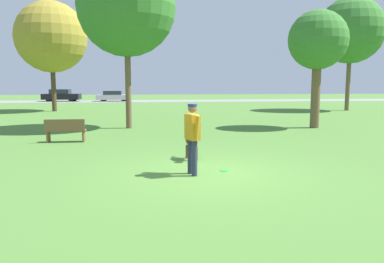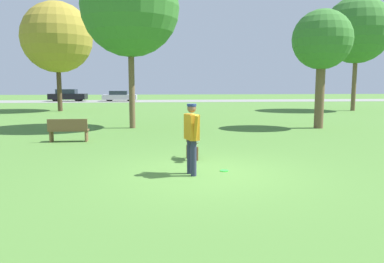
{
  "view_description": "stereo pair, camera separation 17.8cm",
  "coord_description": "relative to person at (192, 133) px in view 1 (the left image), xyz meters",
  "views": [
    {
      "loc": [
        -1.26,
        -8.56,
        2.13
      ],
      "look_at": [
        -0.26,
        0.78,
        0.9
      ],
      "focal_mm": 35.0,
      "sensor_mm": 36.0,
      "label": 1
    },
    {
      "loc": [
        -1.09,
        -8.57,
        2.13
      ],
      "look_at": [
        -0.26,
        0.78,
        0.9
      ],
      "focal_mm": 35.0,
      "sensor_mm": 36.0,
      "label": 2
    }
  ],
  "objects": [
    {
      "name": "person",
      "position": [
        0.0,
        0.0,
        0.0
      ],
      "size": [
        0.34,
        0.71,
        1.65
      ],
      "rotation": [
        0.0,
        0.0,
        -1.28
      ],
      "color": "#2D334C",
      "rests_on": "ground_plane"
    },
    {
      "name": "tree_near_right",
      "position": [
        6.76,
        8.47,
        3.05
      ],
      "size": [
        2.73,
        2.73,
        5.46
      ],
      "color": "brown",
      "rests_on": "ground_plane"
    },
    {
      "name": "tree_mid_center",
      "position": [
        -2.0,
        9.28,
        4.55
      ],
      "size": [
        4.49,
        4.49,
        7.79
      ],
      "color": "brown",
      "rests_on": "ground_plane"
    },
    {
      "name": "park_bench",
      "position": [
        -4.01,
        5.24,
        -0.53
      ],
      "size": [
        1.4,
        0.41,
        0.84
      ],
      "rotation": [
        0.0,
        0.0,
        3.15
      ],
      "color": "brown",
      "rests_on": "ground_plane"
    },
    {
      "name": "ground_plane",
      "position": [
        0.34,
        0.1,
        -0.98
      ],
      "size": [
        120.0,
        120.0,
        0.0
      ],
      "primitive_type": "plane",
      "color": "#4C7A33"
    },
    {
      "name": "dog",
      "position": [
        0.18,
        1.7,
        -0.47
      ],
      "size": [
        0.42,
        1.02,
        0.72
      ],
      "rotation": [
        0.0,
        0.0,
        4.89
      ],
      "color": "brown",
      "rests_on": "ground_plane"
    },
    {
      "name": "tree_far_right",
      "position": [
        14.09,
        19.01,
        5.04
      ],
      "size": [
        4.94,
        4.94,
        8.51
      ],
      "color": "brown",
      "rests_on": "ground_plane"
    },
    {
      "name": "far_road_strip",
      "position": [
        0.34,
        35.52,
        -0.98
      ],
      "size": [
        120.0,
        6.0,
        0.01
      ],
      "color": "gray",
      "rests_on": "ground_plane"
    },
    {
      "name": "frisbee",
      "position": [
        0.82,
        0.29,
        -0.97
      ],
      "size": [
        0.21,
        0.21,
        0.02
      ],
      "color": "#33D838",
      "rests_on": "ground_plane"
    },
    {
      "name": "tree_far_left",
      "position": [
        -8.17,
        20.49,
        4.46
      ],
      "size": [
        5.17,
        5.17,
        8.03
      ],
      "color": "#4C3826",
      "rests_on": "ground_plane"
    },
    {
      "name": "parked_car_silver",
      "position": [
        -5.28,
        35.6,
        -0.39
      ],
      "size": [
        3.91,
        1.81,
        1.2
      ],
      "rotation": [
        0.0,
        0.0,
        -0.01
      ],
      "color": "#B7B7BC",
      "rests_on": "ground_plane"
    },
    {
      "name": "parked_car_black",
      "position": [
        -11.23,
        35.91,
        -0.3
      ],
      "size": [
        4.22,
        1.84,
        1.39
      ],
      "rotation": [
        0.0,
        0.0,
        -0.04
      ],
      "color": "black",
      "rests_on": "ground_plane"
    }
  ]
}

